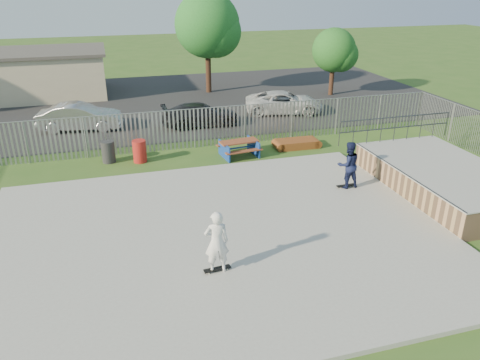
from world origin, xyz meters
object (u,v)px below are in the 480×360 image
object	(u,v)px
skater_navy	(348,165)
skater_white	(217,242)
funbox	(297,144)
picnic_table	(239,148)
trash_bin_red	(140,151)
car_silver	(80,117)
car_dark	(201,115)
tree_mid	(207,25)
tree_right	(334,50)
trash_bin_grey	(108,152)
car_white	(284,102)

from	to	relation	value
skater_navy	skater_white	bearing A→B (deg)	32.32
funbox	skater_navy	xyz separation A→B (m)	(-0.06, -5.35, 0.91)
picnic_table	trash_bin_red	world-z (taller)	trash_bin_red
trash_bin_red	car_silver	world-z (taller)	car_silver
funbox	trash_bin_red	world-z (taller)	trash_bin_red
trash_bin_red	car_dark	bearing A→B (deg)	51.08
tree_mid	tree_right	world-z (taller)	tree_mid
funbox	tree_mid	bearing A→B (deg)	98.10
tree_mid	car_silver	bearing A→B (deg)	-141.28
tree_mid	skater_navy	size ratio (longest dim) A/B	3.71
trash_bin_red	skater_navy	xyz separation A→B (m)	(7.71, -5.52, 0.59)
tree_mid	funbox	bearing A→B (deg)	-83.14
trash_bin_red	tree_right	world-z (taller)	tree_right
funbox	trash_bin_grey	size ratio (longest dim) A/B	1.97
trash_bin_grey	tree_right	bearing A→B (deg)	30.49
car_silver	car_white	world-z (taller)	car_silver
car_white	skater_navy	size ratio (longest dim) A/B	2.53
trash_bin_grey	tree_mid	bearing A→B (deg)	59.10
tree_right	skater_white	size ratio (longest dim) A/B	2.47
tree_right	tree_mid	bearing A→B (deg)	158.39
car_silver	tree_mid	bearing A→B (deg)	-42.90
funbox	car_silver	world-z (taller)	car_silver
car_dark	skater_navy	distance (m)	11.03
tree_mid	skater_navy	world-z (taller)	tree_mid
trash_bin_grey	car_dark	world-z (taller)	car_dark
tree_right	skater_white	xyz separation A→B (m)	(-13.18, -19.50, -2.06)
picnic_table	trash_bin_grey	world-z (taller)	trash_bin_grey
car_silver	tree_mid	xyz separation A→B (m)	(8.92, 7.15, 4.02)
car_silver	skater_navy	xyz separation A→B (m)	(10.45, -11.39, 0.34)
tree_right	trash_bin_red	bearing A→B (deg)	-146.18
skater_navy	funbox	bearing A→B (deg)	-92.12
funbox	car_dark	size ratio (longest dim) A/B	0.45
picnic_table	funbox	size ratio (longest dim) A/B	0.99
car_white	tree_right	world-z (taller)	tree_right
funbox	car_dark	distance (m)	6.34
car_white	skater_white	size ratio (longest dim) A/B	2.53
car_dark	trash_bin_grey	bearing A→B (deg)	130.39
trash_bin_grey	skater_navy	size ratio (longest dim) A/B	0.53
trash_bin_red	tree_mid	bearing A→B (deg)	64.60
picnic_table	tree_mid	bearing A→B (deg)	76.84
picnic_table	tree_right	size ratio (longest dim) A/B	0.42
car_silver	skater_white	bearing A→B (deg)	-157.01
car_silver	car_dark	bearing A→B (deg)	-90.72
picnic_table	tree_mid	distance (m)	14.36
funbox	tree_right	bearing A→B (deg)	56.96
tree_mid	skater_navy	xyz separation A→B (m)	(1.52, -18.55, -3.67)
trash_bin_red	skater_white	bearing A→B (deg)	-82.20
car_silver	trash_bin_red	bearing A→B (deg)	-146.61
car_silver	car_dark	distance (m)	6.71
trash_bin_red	tree_mid	size ratio (longest dim) A/B	0.15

